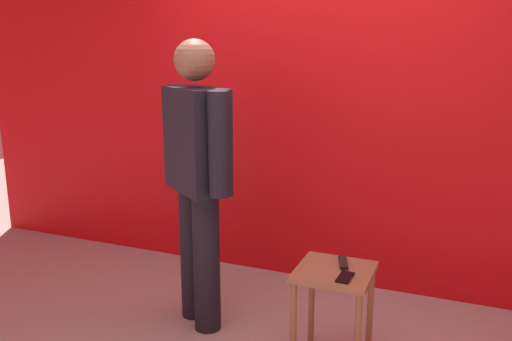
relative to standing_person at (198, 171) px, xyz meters
name	(u,v)px	position (x,y,z in m)	size (l,w,h in m)	color
back_wall_red	(326,70)	(0.53, 1.00, 0.59)	(6.39, 0.12, 3.22)	red
standing_person	(198,171)	(0.00, 0.00, 0.00)	(0.65, 0.53, 1.82)	black
side_table	(334,290)	(0.93, -0.18, -0.55)	(0.41, 0.41, 0.59)	olive
cell_phone	(345,277)	(1.01, -0.27, -0.42)	(0.07, 0.14, 0.01)	black
tv_remote	(343,263)	(0.96, -0.09, -0.42)	(0.04, 0.17, 0.02)	black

